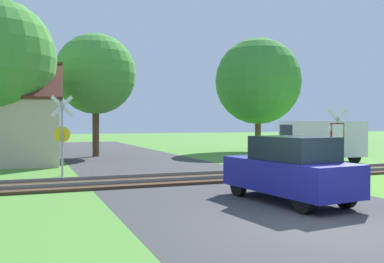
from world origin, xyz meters
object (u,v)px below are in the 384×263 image
at_px(crossing_sign_far, 62,131).
at_px(tree_far, 258,81).
at_px(mail_truck, 319,140).
at_px(parked_car, 289,169).
at_px(stop_sign_near, 337,138).
at_px(tree_center, 96,74).

bearing_deg(crossing_sign_far, tree_far, 38.66).
xyz_separation_m(tree_far, mail_truck, (-1.68, -9.49, -4.05)).
xyz_separation_m(mail_truck, parked_car, (-8.03, -9.14, -0.34)).
xyz_separation_m(stop_sign_near, tree_far, (5.74, 15.75, 3.69)).
bearing_deg(crossing_sign_far, mail_truck, 8.16).
xyz_separation_m(stop_sign_near, mail_truck, (4.06, 6.26, -0.36)).
height_order(tree_center, parked_car, tree_center).
bearing_deg(tree_center, crossing_sign_far, -105.75).
height_order(crossing_sign_far, mail_truck, crossing_sign_far).
xyz_separation_m(crossing_sign_far, mail_truck, (13.34, 1.09, -0.59)).
distance_m(crossing_sign_far, tree_far, 18.69).
distance_m(tree_center, tree_far, 12.25).
bearing_deg(tree_center, parked_car, -82.01).
xyz_separation_m(crossing_sign_far, parked_car, (5.30, -8.05, -0.93)).
relative_size(tree_far, parked_car, 2.05).
bearing_deg(stop_sign_near, parked_car, 36.48).
bearing_deg(stop_sign_near, mail_truck, -122.48).
relative_size(stop_sign_near, tree_far, 0.32).
bearing_deg(stop_sign_near, crossing_sign_far, -28.60).
distance_m(stop_sign_near, mail_truck, 7.47).
relative_size(tree_center, parked_car, 1.88).
bearing_deg(mail_truck, crossing_sign_far, 104.09).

